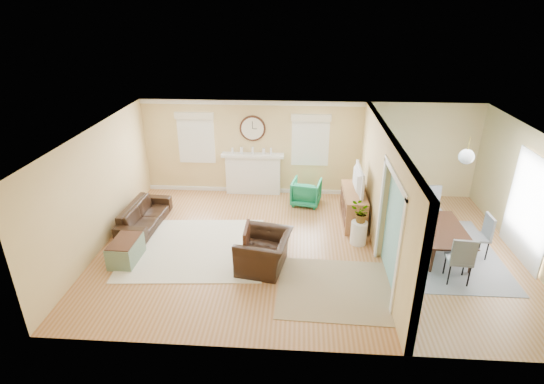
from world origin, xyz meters
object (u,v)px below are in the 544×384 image
object	(u,v)px
eames_chair	(264,252)
green_chair	(306,192)
credenza	(353,206)
sofa	(144,215)
dining_table	(442,241)

from	to	relation	value
eames_chair	green_chair	xyz separation A→B (m)	(0.86, 3.03, -0.03)
eames_chair	credenza	bearing A→B (deg)	146.98
green_chair	credenza	bearing A→B (deg)	152.28
sofa	eames_chair	xyz separation A→B (m)	(3.02, -1.57, 0.09)
eames_chair	dining_table	world-z (taller)	eames_chair
sofa	dining_table	xyz separation A→B (m)	(6.75, -0.77, 0.02)
eames_chair	dining_table	size ratio (longest dim) A/B	0.67
eames_chair	sofa	bearing A→B (deg)	-107.19
sofa	eames_chair	distance (m)	3.40
eames_chair	credenza	distance (m)	2.91
credenza	dining_table	size ratio (longest dim) A/B	0.90
sofa	dining_table	distance (m)	6.79
sofa	credenza	bearing A→B (deg)	-81.19
green_chair	eames_chair	bearing A→B (deg)	85.23
green_chair	credenza	distance (m)	1.46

